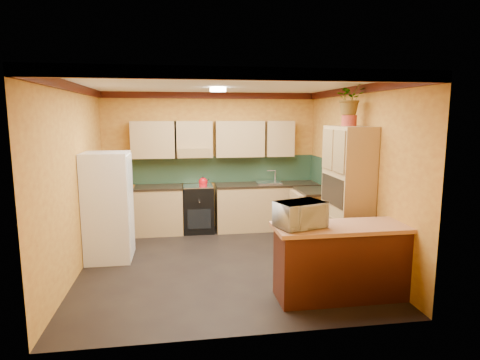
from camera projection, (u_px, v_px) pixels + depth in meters
The scene contains 15 objects.
room_shell at pixel (222, 126), 6.14m from camera, with size 4.24×4.24×2.72m.
base_cabinets_back at pixel (230, 208), 7.93m from camera, with size 3.65×0.60×0.88m, color tan.
countertop_back at pixel (230, 185), 7.85m from camera, with size 3.65×0.62×0.04m, color black.
stove at pixel (198, 209), 7.83m from camera, with size 0.58×0.58×0.91m, color black.
kettle at pixel (203, 181), 7.71m from camera, with size 0.17×0.17×0.18m, color red, non-canonical shape.
sink at pixel (268, 183), 7.97m from camera, with size 0.48×0.40×0.03m, color silver.
base_cabinets_right at pixel (315, 216), 7.33m from camera, with size 0.60×0.80×0.88m, color tan.
countertop_right at pixel (316, 191), 7.26m from camera, with size 0.62×0.80×0.04m, color black.
fridge at pixel (108, 207), 6.23m from camera, with size 0.68×0.66×1.70m, color white.
pantry at pixel (347, 197), 6.02m from camera, with size 0.48×0.90×2.10m, color tan.
fern_pot at pixel (349, 121), 5.89m from camera, with size 0.22×0.22×0.16m, color #A13626.
fern at pixel (350, 98), 5.84m from camera, with size 0.44×0.39×0.49m, color tan.
breakfast_bar at pixel (349, 263), 4.98m from camera, with size 1.80×0.55×0.88m, color #511F12.
bar_top at pixel (351, 227), 4.91m from camera, with size 1.90×0.65×0.05m, color tan.
microwave at pixel (300, 214), 4.78m from camera, with size 0.56×0.38×0.31m, color white.
Camera 1 is at (-0.65, -5.88, 2.25)m, focal length 30.00 mm.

